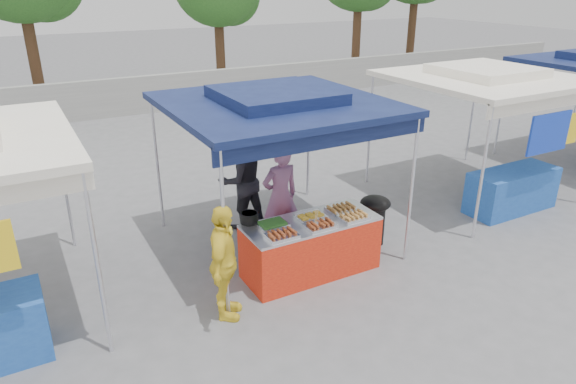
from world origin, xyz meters
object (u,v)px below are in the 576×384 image
wok_burner (375,216)px  helper_man (241,180)px  cooking_pot (249,218)px  vendor_woman (280,197)px  customer_person (224,263)px  vendor_table (311,247)px

wok_burner → helper_man: bearing=140.3°
cooking_pot → helper_man: size_ratio=0.15×
wok_burner → vendor_woman: bearing=158.9°
cooking_pot → helper_man: bearing=70.0°
wok_burner → customer_person: (-2.93, -0.69, 0.29)m
helper_man → customer_person: 2.66m
wok_burner → customer_person: customer_person is taller
cooking_pot → customer_person: bearing=-132.3°
customer_person → helper_man: bearing=2.7°
vendor_woman → helper_man: same height
cooking_pot → customer_person: size_ratio=0.17×
vendor_table → helper_man: bearing=97.3°
helper_man → customer_person: (-1.28, -2.33, -0.08)m
wok_burner → helper_man: 2.35m
helper_man → wok_burner: bearing=132.0°
vendor_table → wok_burner: 1.43m
vendor_table → helper_man: (-0.25, 1.92, 0.44)m
customer_person → wok_burner: bearing=-45.2°
cooking_pot → vendor_woman: vendor_woman is taller
vendor_table → vendor_woman: bearing=89.5°
vendor_table → helper_man: 1.99m
cooking_pot → vendor_woman: 1.00m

